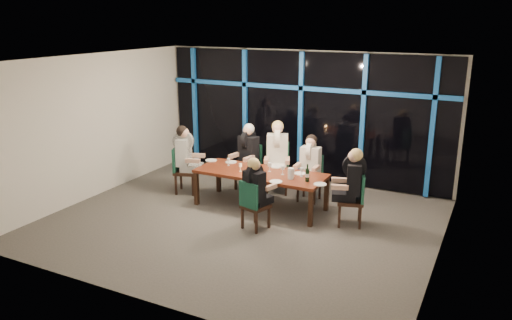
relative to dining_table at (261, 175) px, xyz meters
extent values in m
plane|color=#5A554F|center=(0.00, -0.80, -0.68)|extent=(7.00, 7.00, 0.00)
cube|color=silver|center=(0.00, 2.20, 0.82)|extent=(7.00, 0.04, 3.00)
cube|color=silver|center=(0.00, -3.80, 0.82)|extent=(7.00, 0.04, 3.00)
cube|color=silver|center=(-3.50, -0.80, 0.82)|extent=(0.04, 6.00, 3.00)
cube|color=silver|center=(3.50, -0.80, 0.82)|extent=(0.04, 6.00, 3.00)
cube|color=white|center=(0.00, -0.80, 2.32)|extent=(7.00, 6.00, 0.04)
cube|color=black|center=(0.00, 2.14, 0.82)|extent=(6.86, 0.04, 2.94)
cube|color=#1657AC|center=(-2.90, 2.09, 0.82)|extent=(0.10, 0.10, 2.94)
cube|color=#1657AC|center=(-1.45, 2.09, 0.82)|extent=(0.10, 0.10, 2.94)
cube|color=#1657AC|center=(0.00, 2.09, 0.82)|extent=(0.10, 0.10, 2.94)
cube|color=#1657AC|center=(1.45, 2.09, 0.82)|extent=(0.10, 0.10, 2.94)
cube|color=#1657AC|center=(2.90, 2.09, 0.82)|extent=(0.10, 0.10, 2.94)
cube|color=#1657AC|center=(0.00, 2.09, 1.48)|extent=(6.86, 0.10, 0.10)
cube|color=#FF2D14|center=(1.10, 2.45, 1.47)|extent=(0.60, 0.05, 0.35)
cube|color=maroon|center=(0.00, 0.00, 0.04)|extent=(2.60, 1.00, 0.06)
cube|color=#311B10|center=(-1.24, -0.44, -0.34)|extent=(0.08, 0.08, 0.69)
cube|color=#311B10|center=(1.24, -0.44, -0.34)|extent=(0.08, 0.08, 0.69)
cube|color=#311B10|center=(-1.24, 0.44, -0.34)|extent=(0.08, 0.08, 0.69)
cube|color=#311B10|center=(1.24, 0.44, -0.34)|extent=(0.08, 0.08, 0.69)
cube|color=black|center=(-0.75, 0.87, -0.21)|extent=(0.55, 0.55, 0.06)
cube|color=#1A553E|center=(-0.72, 1.08, 0.07)|extent=(0.47, 0.14, 0.52)
cube|color=black|center=(-0.97, 0.72, -0.46)|extent=(0.05, 0.05, 0.44)
cube|color=black|center=(-0.60, 0.65, -0.46)|extent=(0.05, 0.05, 0.44)
cube|color=black|center=(-0.90, 1.09, -0.46)|extent=(0.05, 0.05, 0.44)
cube|color=black|center=(-0.53, 1.02, -0.46)|extent=(0.05, 0.05, 0.44)
cube|color=black|center=(-0.08, 0.97, -0.18)|extent=(0.66, 0.66, 0.07)
cube|color=#1A553E|center=(-0.16, 1.17, 0.12)|extent=(0.49, 0.24, 0.56)
cube|color=black|center=(-0.18, 0.70, -0.45)|extent=(0.06, 0.06, 0.47)
cube|color=black|center=(0.19, 0.86, -0.45)|extent=(0.06, 0.06, 0.47)
cube|color=black|center=(-0.34, 1.08, -0.45)|extent=(0.06, 0.06, 0.47)
cube|color=black|center=(0.03, 1.23, -0.45)|extent=(0.06, 0.06, 0.47)
cube|color=black|center=(0.73, 0.81, -0.24)|extent=(0.46, 0.46, 0.06)
cube|color=#1A553E|center=(0.73, 1.01, 0.03)|extent=(0.45, 0.06, 0.50)
cube|color=black|center=(0.56, 0.63, -0.47)|extent=(0.04, 0.04, 0.42)
cube|color=black|center=(0.92, 0.63, -0.47)|extent=(0.04, 0.04, 0.42)
cube|color=black|center=(0.55, 0.98, -0.47)|extent=(0.04, 0.04, 0.42)
cube|color=black|center=(0.91, 0.99, -0.47)|extent=(0.04, 0.04, 0.42)
cube|color=black|center=(-1.83, 0.08, -0.21)|extent=(0.60, 0.60, 0.06)
cube|color=#1A553E|center=(-2.03, 0.01, 0.07)|extent=(0.20, 0.47, 0.53)
cube|color=black|center=(-1.60, -0.05, -0.46)|extent=(0.05, 0.05, 0.44)
cube|color=black|center=(-1.71, 0.31, -0.46)|extent=(0.05, 0.05, 0.44)
cube|color=black|center=(-1.96, -0.16, -0.46)|extent=(0.05, 0.05, 0.44)
cube|color=black|center=(-2.07, 0.20, -0.46)|extent=(0.05, 0.05, 0.44)
cube|color=black|center=(1.85, -0.03, -0.22)|extent=(0.58, 0.58, 0.06)
cube|color=#1A553E|center=(2.05, 0.03, 0.06)|extent=(0.19, 0.46, 0.51)
cube|color=black|center=(1.62, 0.09, -0.47)|extent=(0.05, 0.05, 0.43)
cube|color=black|center=(1.73, -0.26, -0.47)|extent=(0.05, 0.05, 0.43)
cube|color=black|center=(1.98, 0.20, -0.47)|extent=(0.05, 0.05, 0.43)
cube|color=black|center=(2.09, -0.15, -0.47)|extent=(0.05, 0.05, 0.43)
cube|color=black|center=(0.38, -0.96, -0.26)|extent=(0.53, 0.53, 0.06)
cube|color=#1A553E|center=(0.33, -1.15, 0.00)|extent=(0.42, 0.16, 0.47)
cube|color=black|center=(0.59, -0.85, -0.48)|extent=(0.05, 0.05, 0.40)
cube|color=black|center=(0.26, -0.75, -0.48)|extent=(0.05, 0.05, 0.40)
cube|color=black|center=(0.50, -1.17, -0.48)|extent=(0.05, 0.05, 0.40)
cube|color=black|center=(0.17, -1.08, -0.48)|extent=(0.05, 0.05, 0.40)
cube|color=black|center=(-0.78, 0.75, -0.11)|extent=(0.45, 0.50, 0.15)
cube|color=black|center=(-0.75, 0.91, 0.24)|extent=(0.46, 0.32, 0.58)
cylinder|color=black|center=(-0.75, 0.91, 0.46)|extent=(0.18, 0.45, 0.44)
sphere|color=tan|center=(-0.75, 0.89, 0.65)|extent=(0.22, 0.22, 0.22)
sphere|color=silver|center=(-0.74, 0.93, 0.68)|extent=(0.24, 0.24, 0.24)
cube|color=tan|center=(-1.00, 0.70, 0.11)|extent=(0.14, 0.32, 0.08)
cube|color=tan|center=(-0.59, 0.63, 0.11)|extent=(0.14, 0.32, 0.08)
cube|color=silver|center=(-0.02, 0.84, -0.07)|extent=(0.55, 0.59, 0.16)
cube|color=silver|center=(-0.09, 1.01, 0.30)|extent=(0.52, 0.42, 0.63)
cylinder|color=silver|center=(-0.09, 1.01, 0.55)|extent=(0.28, 0.48, 0.47)
sphere|color=tan|center=(-0.08, 0.99, 0.75)|extent=(0.23, 0.23, 0.23)
sphere|color=tan|center=(-0.10, 1.03, 0.78)|extent=(0.26, 0.26, 0.26)
cube|color=tan|center=(-0.20, 0.68, 0.11)|extent=(0.21, 0.34, 0.09)
cube|color=tan|center=(0.22, 0.85, 0.11)|extent=(0.21, 0.34, 0.09)
cube|color=silver|center=(0.74, 0.69, -0.14)|extent=(0.37, 0.42, 0.14)
cube|color=silver|center=(0.73, 0.85, 0.19)|extent=(0.40, 0.25, 0.55)
cylinder|color=silver|center=(0.73, 0.85, 0.41)|extent=(0.11, 0.42, 0.42)
sphere|color=tan|center=(0.73, 0.83, 0.59)|extent=(0.21, 0.21, 0.21)
sphere|color=black|center=(0.73, 0.87, 0.62)|extent=(0.23, 0.23, 0.23)
cube|color=tan|center=(0.54, 0.61, 0.11)|extent=(0.09, 0.30, 0.08)
cube|color=tan|center=(0.94, 0.61, 0.11)|extent=(0.09, 0.30, 0.08)
cube|color=black|center=(-1.71, 0.12, -0.10)|extent=(0.54, 0.50, 0.15)
cube|color=black|center=(-1.87, 0.06, 0.24)|extent=(0.37, 0.48, 0.59)
cylinder|color=black|center=(-1.87, 0.06, 0.47)|extent=(0.45, 0.24, 0.44)
sphere|color=tan|center=(-1.85, 0.07, 0.66)|extent=(0.22, 0.22, 0.22)
sphere|color=black|center=(-1.89, 0.06, 0.69)|extent=(0.24, 0.24, 0.24)
cube|color=tan|center=(-1.57, -0.06, 0.11)|extent=(0.33, 0.18, 0.08)
cube|color=tan|center=(-1.70, 0.34, 0.11)|extent=(0.33, 0.18, 0.08)
cube|color=black|center=(1.74, -0.07, -0.12)|extent=(0.52, 0.48, 0.14)
cube|color=black|center=(1.89, -0.02, 0.22)|extent=(0.36, 0.47, 0.58)
cylinder|color=black|center=(1.89, -0.02, 0.45)|extent=(0.44, 0.23, 0.43)
sphere|color=tan|center=(1.87, -0.02, 0.63)|extent=(0.22, 0.22, 0.22)
sphere|color=tan|center=(1.91, -0.01, 0.67)|extent=(0.24, 0.24, 0.24)
cube|color=tan|center=(1.60, 0.10, 0.11)|extent=(0.32, 0.17, 0.08)
cube|color=tan|center=(1.72, -0.29, 0.11)|extent=(0.32, 0.17, 0.08)
cube|color=black|center=(0.41, -0.85, -0.16)|extent=(0.44, 0.48, 0.13)
cube|color=black|center=(0.37, -1.00, 0.15)|extent=(0.43, 0.32, 0.53)
cylinder|color=black|center=(0.37, -1.00, 0.36)|extent=(0.20, 0.41, 0.40)
sphere|color=tan|center=(0.37, -0.98, 0.53)|extent=(0.20, 0.20, 0.20)
sphere|color=tan|center=(0.36, -1.02, 0.56)|extent=(0.22, 0.22, 0.22)
cube|color=tan|center=(0.61, -0.83, 0.11)|extent=(0.15, 0.29, 0.08)
cube|color=tan|center=(0.25, -0.73, 0.11)|extent=(0.15, 0.29, 0.08)
cylinder|color=white|center=(-0.86, 0.32, 0.08)|extent=(0.24, 0.24, 0.01)
cylinder|color=white|center=(0.14, 0.45, 0.08)|extent=(0.24, 0.24, 0.01)
cylinder|color=white|center=(0.75, 0.25, 0.08)|extent=(0.24, 0.24, 0.01)
cylinder|color=white|center=(-1.28, 0.25, 0.08)|extent=(0.24, 0.24, 0.01)
cylinder|color=white|center=(1.28, -0.20, 0.08)|extent=(0.24, 0.24, 0.01)
cylinder|color=white|center=(0.53, -0.42, 0.08)|extent=(0.24, 0.24, 0.01)
cylinder|color=black|center=(1.04, -0.14, 0.19)|extent=(0.07, 0.07, 0.25)
cylinder|color=black|center=(1.04, -0.14, 0.36)|extent=(0.03, 0.03, 0.09)
cylinder|color=silver|center=(1.04, -0.14, 0.19)|extent=(0.08, 0.08, 0.07)
cylinder|color=white|center=(0.70, -0.13, 0.17)|extent=(0.12, 0.12, 0.21)
cylinder|color=white|center=(0.77, -0.13, 0.20)|extent=(0.02, 0.02, 0.15)
cylinder|color=#FFAC4C|center=(-0.18, -0.22, 0.08)|extent=(0.05, 0.05, 0.03)
cylinder|color=silver|center=(-0.38, -0.14, 0.07)|extent=(0.06, 0.06, 0.01)
cylinder|color=silver|center=(-0.38, -0.14, 0.12)|extent=(0.01, 0.01, 0.09)
cylinder|color=silver|center=(-0.38, -0.14, 0.20)|extent=(0.06, 0.06, 0.06)
cylinder|color=silver|center=(0.14, 0.11, 0.07)|extent=(0.07, 0.07, 0.01)
cylinder|color=silver|center=(0.14, 0.11, 0.13)|extent=(0.01, 0.01, 0.10)
cylinder|color=silver|center=(0.14, 0.11, 0.22)|extent=(0.07, 0.07, 0.07)
cylinder|color=silver|center=(0.46, 0.04, 0.07)|extent=(0.06, 0.06, 0.01)
cylinder|color=silver|center=(0.46, 0.04, 0.12)|extent=(0.01, 0.01, 0.10)
cylinder|color=silver|center=(0.46, 0.04, 0.21)|extent=(0.07, 0.07, 0.07)
cylinder|color=silver|center=(-0.79, 0.10, 0.07)|extent=(0.06, 0.06, 0.01)
cylinder|color=silver|center=(-0.79, 0.10, 0.12)|extent=(0.01, 0.01, 0.09)
cylinder|color=silver|center=(-0.79, 0.10, 0.19)|extent=(0.06, 0.06, 0.06)
cylinder|color=silver|center=(0.84, 0.10, 0.07)|extent=(0.06, 0.06, 0.01)
cylinder|color=silver|center=(0.84, 0.10, 0.12)|extent=(0.01, 0.01, 0.10)
cylinder|color=silver|center=(0.84, 0.10, 0.21)|extent=(0.07, 0.07, 0.07)
camera|label=1|loc=(4.17, -8.47, 3.05)|focal=35.00mm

